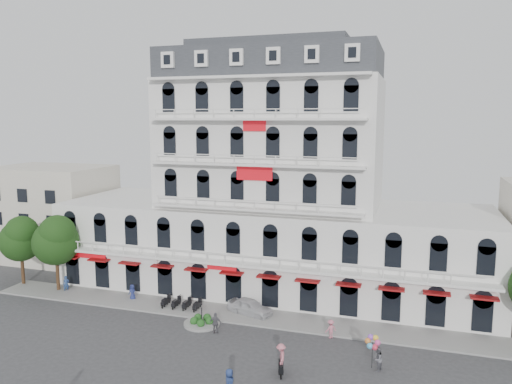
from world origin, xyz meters
name	(u,v)px	position (x,y,z in m)	size (l,w,h in m)	color
ground	(206,361)	(0.00, 0.00, 0.00)	(120.00, 120.00, 0.00)	#38383A
sidewalk	(245,315)	(0.00, 9.00, 0.08)	(53.00, 4.00, 0.16)	gray
main_building	(272,195)	(0.00, 18.00, 9.96)	(45.00, 15.00, 25.80)	silver
flank_building_west	(53,213)	(-30.00, 20.00, 6.00)	(14.00, 10.00, 12.00)	beige
traffic_island	(202,322)	(-3.00, 6.00, 0.26)	(3.20, 3.20, 1.60)	gray
parked_scooter_row	(182,309)	(-6.35, 8.80, 0.00)	(4.40, 1.80, 1.10)	black
tree_west_outer	(21,237)	(-25.95, 9.98, 5.35)	(4.50, 4.48, 7.76)	#382314
tree_west_inner	(56,239)	(-20.95, 9.48, 5.68)	(4.76, 4.76, 8.25)	#382314
parked_car	(250,307)	(0.31, 9.50, 0.75)	(1.78, 4.43, 1.51)	silver
rider_center	(281,358)	(5.87, -0.28, 1.25)	(0.98, 1.67, 2.33)	black
pedestrian_left	(132,292)	(-12.10, 9.50, 0.81)	(0.79, 0.52, 1.62)	navy
pedestrian_mid	(216,323)	(-1.19, 4.76, 0.91)	(1.06, 0.44, 1.82)	#5C5961
pedestrian_right	(331,329)	(8.27, 6.80, 0.78)	(1.01, 0.58, 1.57)	#D36F85
pedestrian_far	(66,284)	(-20.00, 9.50, 0.86)	(0.63, 0.41, 1.72)	navy
balloon_vendor	(376,353)	(12.22, 2.49, 1.26)	(1.43, 1.35, 2.45)	slate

